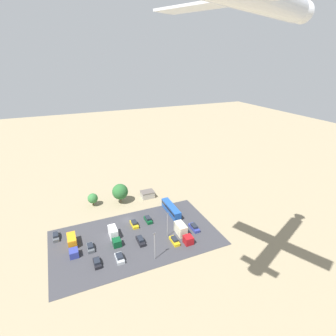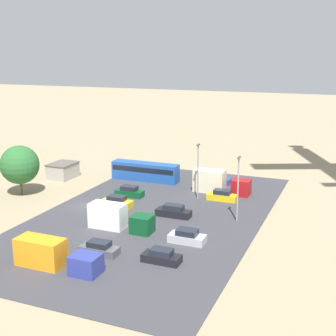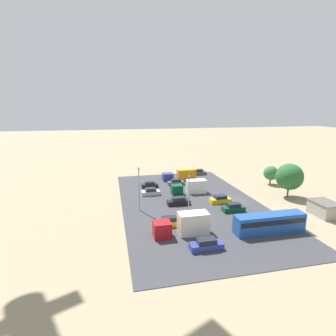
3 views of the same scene
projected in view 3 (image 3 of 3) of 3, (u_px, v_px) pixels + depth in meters
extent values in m
plane|color=gray|center=(236.00, 199.00, 57.57)|extent=(400.00, 400.00, 0.00)
cube|color=#38383D|center=(190.00, 203.00, 55.36)|extent=(49.99, 28.56, 0.08)
cube|color=#9E998E|center=(324.00, 209.00, 48.74)|extent=(4.89, 3.69, 2.56)
cube|color=#59514C|center=(325.00, 202.00, 48.44)|extent=(5.13, 3.93, 0.12)
cube|color=#1E4C9E|center=(269.00, 223.00, 42.01)|extent=(2.45, 11.68, 3.05)
cube|color=black|center=(270.00, 220.00, 41.89)|extent=(2.49, 11.21, 0.85)
cube|color=#4C5156|center=(176.00, 183.00, 68.25)|extent=(1.83, 4.26, 0.86)
cube|color=#1E232D|center=(176.00, 180.00, 68.09)|extent=(1.54, 2.38, 0.63)
cube|color=#0C4723|center=(233.00, 209.00, 50.68)|extent=(1.74, 4.32, 0.94)
cube|color=#1E232D|center=(234.00, 205.00, 50.50)|extent=(1.46, 2.42, 0.69)
cube|color=#ADB2B7|center=(151.00, 193.00, 60.33)|extent=(1.98, 4.22, 0.92)
cube|color=#1E232D|center=(151.00, 190.00, 60.15)|extent=(1.66, 2.37, 0.67)
cube|color=navy|center=(206.00, 246.00, 37.08)|extent=(1.79, 4.75, 0.92)
cube|color=#1E232D|center=(206.00, 241.00, 36.90)|extent=(1.50, 2.66, 0.68)
cube|color=#4C5156|center=(198.00, 173.00, 78.67)|extent=(1.75, 4.58, 0.93)
cube|color=#1E232D|center=(198.00, 170.00, 78.49)|extent=(1.47, 2.56, 0.68)
cube|color=gold|center=(169.00, 223.00, 44.51)|extent=(1.70, 4.40, 0.92)
cube|color=#1E232D|center=(169.00, 219.00, 44.33)|extent=(1.43, 2.47, 0.68)
cube|color=black|center=(179.00, 202.00, 54.16)|extent=(1.71, 4.71, 0.94)
cube|color=#1E232D|center=(179.00, 199.00, 53.98)|extent=(1.44, 2.64, 0.69)
cube|color=gold|center=(220.00, 200.00, 55.34)|extent=(1.87, 4.46, 0.92)
cube|color=#1E232D|center=(220.00, 197.00, 55.16)|extent=(1.57, 2.50, 0.67)
cube|color=black|center=(150.00, 186.00, 66.09)|extent=(1.80, 4.08, 0.85)
cube|color=#1E232D|center=(150.00, 183.00, 65.93)|extent=(1.51, 2.29, 0.62)
cube|color=maroon|center=(162.00, 229.00, 40.53)|extent=(2.52, 2.69, 2.43)
cube|color=beige|center=(193.00, 223.00, 41.48)|extent=(2.52, 4.77, 3.48)
cube|color=navy|center=(168.00, 177.00, 72.24)|extent=(2.41, 2.83, 2.01)
cube|color=orange|center=(186.00, 174.00, 73.27)|extent=(2.41, 5.04, 2.87)
cube|color=#0C4723|center=(177.00, 189.00, 60.77)|extent=(2.31, 2.51, 2.16)
cube|color=white|center=(196.00, 186.00, 61.67)|extent=(2.31, 4.47, 3.09)
cylinder|color=brown|center=(270.00, 181.00, 68.86)|extent=(0.36, 0.36, 1.66)
sphere|color=#337038|center=(271.00, 173.00, 68.36)|extent=(3.71, 3.71, 3.71)
cylinder|color=brown|center=(288.00, 192.00, 58.92)|extent=(0.36, 0.36, 2.51)
sphere|color=#28602D|center=(289.00, 177.00, 58.14)|extent=(5.90, 5.90, 5.90)
cylinder|color=gray|center=(139.00, 190.00, 50.24)|extent=(0.20, 0.20, 8.29)
cube|color=#4C4C51|center=(138.00, 168.00, 49.28)|extent=(0.90, 0.28, 0.20)
cylinder|color=gray|center=(189.00, 200.00, 45.16)|extent=(0.20, 0.20, 8.04)
cube|color=#4C4C51|center=(189.00, 177.00, 44.22)|extent=(0.90, 0.28, 0.20)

